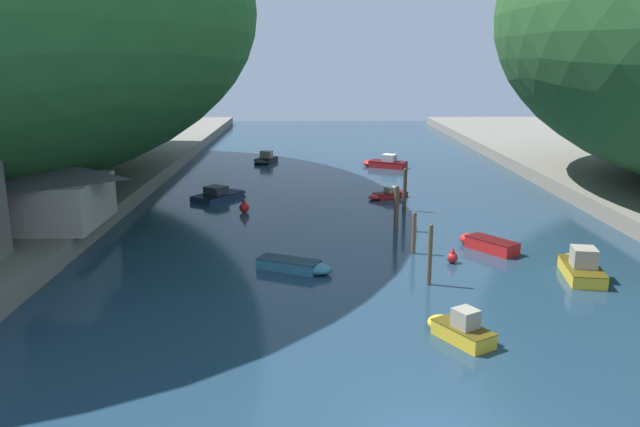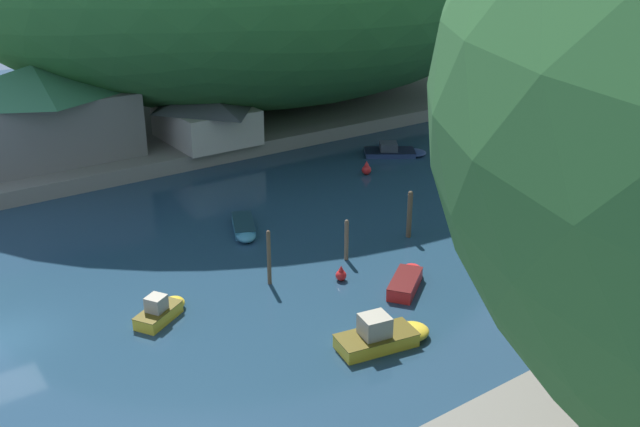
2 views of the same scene
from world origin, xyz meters
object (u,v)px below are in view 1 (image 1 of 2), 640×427
at_px(boat_red_skiff, 485,243).
at_px(channel_buoy_near, 244,207).
at_px(boat_moored_right, 387,195).
at_px(boat_mid_channel, 458,328).
at_px(boat_open_rowboat, 265,159).
at_px(person_on_quay, 78,204).
at_px(channel_buoy_far, 452,257).
at_px(boat_far_right_bank, 221,194).
at_px(boat_yellow_tender, 580,266).
at_px(boat_navy_launch, 384,163).
at_px(boathouse_shed, 33,189).
at_px(boat_small_dinghy, 297,266).

height_order(boat_red_skiff, channel_buoy_near, channel_buoy_near).
relative_size(boat_moored_right, boat_mid_channel, 1.08).
relative_size(boat_open_rowboat, person_on_quay, 2.19).
bearing_deg(channel_buoy_far, boat_far_right_bank, 131.94).
distance_m(boat_moored_right, boat_yellow_tender, 19.76).
bearing_deg(boat_navy_launch, boat_open_rowboat, 104.52).
bearing_deg(boat_open_rowboat, boat_navy_launch, -174.71).
relative_size(boathouse_shed, channel_buoy_far, 9.44).
relative_size(boat_far_right_bank, person_on_quay, 3.11).
distance_m(boat_red_skiff, boat_mid_channel, 12.58).
height_order(boat_red_skiff, boat_open_rowboat, boat_open_rowboat).
distance_m(boat_yellow_tender, channel_buoy_near, 22.96).
xyz_separation_m(boat_mid_channel, channel_buoy_far, (1.87, 9.35, -0.08)).
distance_m(boat_mid_channel, person_on_quay, 24.79).
bearing_deg(boathouse_shed, boat_red_skiff, -3.81).
distance_m(boat_navy_launch, boat_far_right_bank, 20.31).
bearing_deg(boat_moored_right, boat_far_right_bank, 61.33).
bearing_deg(boat_red_skiff, boat_moored_right, 70.65).
height_order(boat_mid_channel, person_on_quay, person_on_quay).
xyz_separation_m(channel_buoy_far, person_on_quay, (-21.84, 5.25, 1.77)).
bearing_deg(boat_moored_right, boat_mid_channel, 151.78).
xyz_separation_m(boathouse_shed, boat_mid_channel, (22.11, -13.57, -2.89)).
relative_size(boat_small_dinghy, boat_yellow_tender, 0.89).
height_order(boat_red_skiff, boat_navy_launch, boat_navy_launch).
height_order(boathouse_shed, boat_mid_channel, boathouse_shed).
bearing_deg(boat_open_rowboat, person_on_quay, 90.07).
relative_size(boat_moored_right, boat_navy_launch, 0.72).
relative_size(boat_small_dinghy, boat_open_rowboat, 1.14).
bearing_deg(boat_yellow_tender, boat_open_rowboat, 127.81).
distance_m(boat_small_dinghy, boat_navy_launch, 32.78).
relative_size(channel_buoy_near, person_on_quay, 0.63).
height_order(boat_small_dinghy, boat_navy_launch, boat_navy_launch).
bearing_deg(boat_far_right_bank, channel_buoy_far, -13.83).
distance_m(boat_yellow_tender, channel_buoy_far, 6.41).
xyz_separation_m(boat_red_skiff, channel_buoy_near, (-14.88, 9.11, 0.07)).
xyz_separation_m(boathouse_shed, boat_moored_right, (22.38, 11.93, -3.04)).
distance_m(boat_small_dinghy, boat_mid_channel, 10.43).
relative_size(boat_open_rowboat, channel_buoy_near, 3.48).
bearing_deg(boathouse_shed, boat_open_rowboat, 68.44).
height_order(boat_open_rowboat, person_on_quay, person_on_quay).
xyz_separation_m(boat_small_dinghy, boat_far_right_bank, (-6.38, 17.58, 0.03)).
height_order(boat_mid_channel, channel_buoy_near, boat_mid_channel).
height_order(boat_moored_right, boat_small_dinghy, boat_moored_right).
relative_size(boat_navy_launch, boat_far_right_bank, 0.91).
bearing_deg(boat_open_rowboat, boat_far_right_bank, 100.83).
bearing_deg(boat_small_dinghy, person_on_quay, -91.22).
xyz_separation_m(boat_navy_launch, boat_far_right_bank, (-14.55, -14.17, -0.12)).
bearing_deg(boat_yellow_tender, boat_red_skiff, 138.85).
distance_m(boat_red_skiff, channel_buoy_far, 3.49).
bearing_deg(channel_buoy_near, boat_small_dinghy, -72.34).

